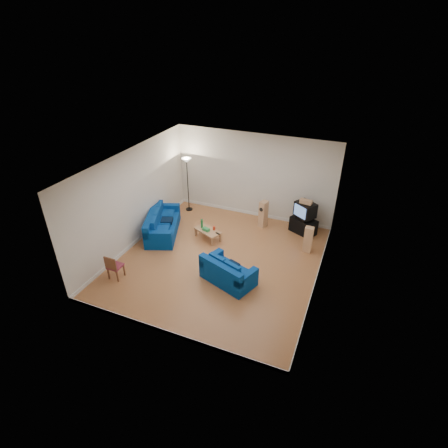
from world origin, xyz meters
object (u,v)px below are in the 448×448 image
at_px(coffee_table, 208,231).
at_px(television, 305,210).
at_px(tv_stand, 303,226).
at_px(sofa_loveseat, 227,273).
at_px(sofa_three_seat, 161,226).

height_order(coffee_table, television, television).
height_order(coffee_table, tv_stand, tv_stand).
bearing_deg(coffee_table, sofa_loveseat, -51.90).
height_order(sofa_three_seat, tv_stand, sofa_three_seat).
bearing_deg(tv_stand, sofa_three_seat, -130.54).
distance_m(tv_stand, television, 0.63).
bearing_deg(tv_stand, sofa_loveseat, -86.09).
relative_size(sofa_three_seat, television, 2.85).
distance_m(sofa_loveseat, tv_stand, 3.83).
xyz_separation_m(sofa_loveseat, tv_stand, (1.46, 3.54, -0.02)).
distance_m(coffee_table, tv_stand, 3.37).
distance_m(sofa_three_seat, coffee_table, 1.68).
height_order(sofa_three_seat, television, television).
bearing_deg(television, sofa_loveseat, -78.25).
distance_m(sofa_loveseat, television, 3.89).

